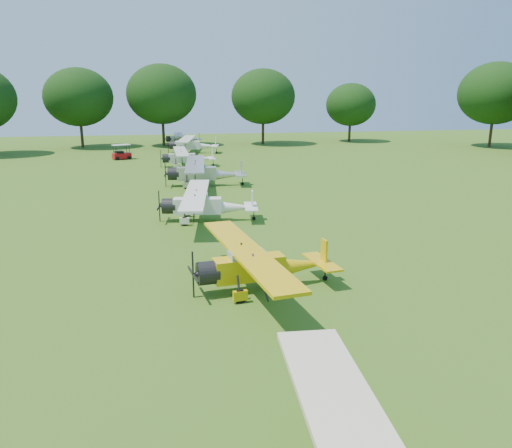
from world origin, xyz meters
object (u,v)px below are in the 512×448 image
(aircraft_3, at_px, (205,203))
(aircraft_7, at_px, (182,138))
(aircraft_5, at_px, (186,156))
(aircraft_6, at_px, (191,144))
(aircraft_2, at_px, (260,263))
(aircraft_4, at_px, (203,171))
(golf_cart, at_px, (121,154))

(aircraft_3, relative_size, aircraft_7, 1.10)
(aircraft_5, xyz_separation_m, aircraft_6, (1.55, 13.45, 0.16))
(aircraft_6, bearing_deg, aircraft_2, -80.87)
(aircraft_6, bearing_deg, aircraft_3, -82.81)
(aircraft_2, relative_size, aircraft_6, 0.89)
(aircraft_5, relative_size, aircraft_6, 0.88)
(aircraft_4, distance_m, aircraft_7, 39.01)
(aircraft_6, xyz_separation_m, golf_cart, (-9.43, -5.28, -0.70))
(aircraft_6, relative_size, golf_cart, 4.56)
(aircraft_4, bearing_deg, aircraft_5, 98.45)
(aircraft_4, bearing_deg, aircraft_2, -84.59)
(golf_cart, bearing_deg, aircraft_4, -89.89)
(aircraft_6, height_order, golf_cart, aircraft_6)
(aircraft_3, bearing_deg, aircraft_2, -76.78)
(aircraft_7, distance_m, golf_cart, 19.89)
(aircraft_2, bearing_deg, golf_cart, 93.13)
(aircraft_7, bearing_deg, aircraft_3, -90.39)
(aircraft_5, bearing_deg, aircraft_3, -90.86)
(aircraft_7, relative_size, golf_cart, 3.81)
(aircraft_4, bearing_deg, aircraft_7, 94.99)
(aircraft_2, xyz_separation_m, golf_cart, (-8.76, 46.77, -0.55))
(aircraft_2, xyz_separation_m, aircraft_3, (-1.18, 12.52, 0.04))
(aircraft_4, xyz_separation_m, aircraft_7, (0.08, 39.01, -0.25))
(aircraft_2, xyz_separation_m, aircraft_7, (-0.05, 64.64, -0.06))
(aircraft_6, distance_m, aircraft_7, 12.62)
(aircraft_4, bearing_deg, aircraft_6, 93.39)
(aircraft_2, height_order, aircraft_3, aircraft_3)
(aircraft_6, bearing_deg, aircraft_4, -81.86)
(aircraft_5, bearing_deg, aircraft_7, 87.94)
(golf_cart, bearing_deg, aircraft_5, -68.17)
(aircraft_3, height_order, aircraft_7, aircraft_3)
(aircraft_4, relative_size, golf_cart, 4.68)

